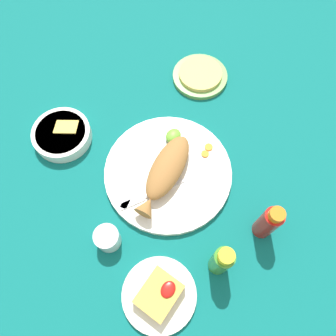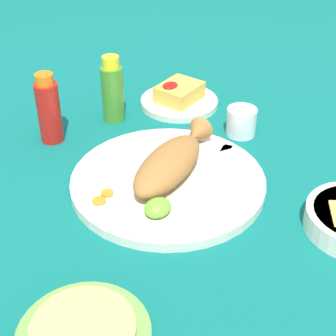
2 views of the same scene
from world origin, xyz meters
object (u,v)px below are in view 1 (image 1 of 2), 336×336
at_px(fried_fish, 166,171).
at_px(fork_near, 147,196).
at_px(side_plate_fries, 159,295).
at_px(tortilla_plate, 200,76).
at_px(fork_far, 136,182).
at_px(salt_cup, 108,239).
at_px(hot_sauce_bottle_red, 268,222).
at_px(hot_sauce_bottle_green, 221,261).
at_px(guacamole_bowl, 62,134).
at_px(main_plate, 168,172).

bearing_deg(fried_fish, fork_near, 167.32).
bearing_deg(side_plate_fries, tortilla_plate, 24.49).
bearing_deg(fork_far, fried_fish, 126.05).
distance_m(fork_far, salt_cup, 0.16).
bearing_deg(fork_far, hot_sauce_bottle_red, 91.17).
bearing_deg(hot_sauce_bottle_red, hot_sauce_bottle_green, 162.25).
xyz_separation_m(salt_cup, guacamole_bowl, (0.15, 0.30, -0.00)).
height_order(hot_sauce_bottle_red, hot_sauce_bottle_green, same).
bearing_deg(side_plate_fries, main_plate, 31.40).
xyz_separation_m(hot_sauce_bottle_green, side_plate_fries, (-0.14, 0.08, -0.06)).
distance_m(side_plate_fries, tortilla_plate, 0.65).
distance_m(fried_fish, fork_far, 0.09).
bearing_deg(guacamole_bowl, fork_near, -91.52).
height_order(fork_near, guacamole_bowl, guacamole_bowl).
height_order(fried_fish, side_plate_fries, fried_fish).
distance_m(side_plate_fries, guacamole_bowl, 0.51).
xyz_separation_m(main_plate, guacamole_bowl, (-0.08, 0.31, 0.01)).
relative_size(main_plate, fried_fish, 1.39).
relative_size(fork_near, side_plate_fries, 0.96).
distance_m(fork_far, tortilla_plate, 0.40).
bearing_deg(salt_cup, fried_fish, -4.25).
height_order(fork_far, salt_cup, salt_cup).
relative_size(fork_far, salt_cup, 3.01).
height_order(main_plate, guacamole_bowl, guacamole_bowl).
distance_m(fried_fish, salt_cup, 0.22).
xyz_separation_m(fork_near, fork_far, (0.01, 0.05, 0.00)).
distance_m(fork_near, tortilla_plate, 0.43).
bearing_deg(hot_sauce_bottle_red, fork_near, 109.16).
xyz_separation_m(fried_fish, side_plate_fries, (-0.25, -0.16, -0.04)).
height_order(main_plate, salt_cup, salt_cup).
xyz_separation_m(fork_far, hot_sauce_bottle_green, (-0.05, -0.29, 0.05)).
bearing_deg(hot_sauce_bottle_red, guacamole_bowl, 98.74).
relative_size(fork_near, hot_sauce_bottle_red, 1.16).
xyz_separation_m(main_plate, salt_cup, (-0.23, 0.01, 0.02)).
relative_size(fork_near, tortilla_plate, 0.98).
bearing_deg(main_plate, fork_near, 178.03).
height_order(main_plate, hot_sauce_bottle_red, hot_sauce_bottle_red).
xyz_separation_m(fork_near, guacamole_bowl, (0.01, 0.31, 0.00)).
xyz_separation_m(hot_sauce_bottle_red, salt_cup, (-0.24, 0.30, -0.04)).
distance_m(fork_near, side_plate_fries, 0.24).
bearing_deg(side_plate_fries, hot_sauce_bottle_red, -23.52).
height_order(hot_sauce_bottle_green, guacamole_bowl, hot_sauce_bottle_green).
bearing_deg(tortilla_plate, salt_cup, -170.58).
bearing_deg(hot_sauce_bottle_red, side_plate_fries, 156.48).
bearing_deg(fried_fish, hot_sauce_bottle_green, -125.06).
bearing_deg(hot_sauce_bottle_green, fork_far, 79.47).
relative_size(fried_fish, salt_cup, 4.06).
bearing_deg(hot_sauce_bottle_green, hot_sauce_bottle_red, -17.75).
relative_size(salt_cup, tortilla_plate, 0.36).
bearing_deg(hot_sauce_bottle_green, guacamole_bowl, 85.03).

